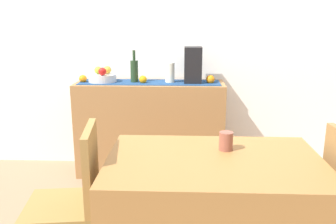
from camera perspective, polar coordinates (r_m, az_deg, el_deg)
ground_plane at (r=2.84m, az=0.73°, el=-17.10°), size 6.40×6.40×0.02m
room_wall_rear at (r=3.60m, az=1.38°, el=12.46°), size 6.40×0.06×2.70m
sideboard_console at (r=3.51m, az=-2.81°, el=-2.58°), size 1.39×0.42×0.90m
table_runner at (r=3.40m, az=-2.90°, el=4.70°), size 1.31×0.32×0.01m
fruit_bowl at (r=3.47m, az=-10.31°, el=5.30°), size 0.26×0.26×0.07m
apple_center at (r=3.48m, az=-10.95°, el=6.49°), size 0.07×0.07×0.07m
apple_upper at (r=3.48m, az=-9.55°, el=6.57°), size 0.07×0.07×0.07m
apple_rear at (r=3.38m, az=-10.32°, el=6.31°), size 0.07×0.07×0.07m
wine_bottle at (r=3.40m, az=-5.34°, el=6.51°), size 0.07×0.07×0.30m
coffee_maker at (r=3.36m, az=3.95°, el=7.40°), size 0.16×0.18×0.33m
ceramic_vase at (r=3.38m, az=0.30°, el=6.22°), size 0.09×0.09×0.19m
orange_loose_end at (r=3.36m, az=-3.96°, el=5.15°), size 0.07×0.07×0.07m
orange_loose_far at (r=3.49m, az=-13.28°, el=5.13°), size 0.07×0.07×0.07m
orange_loose_mid at (r=3.36m, az=6.71°, el=5.14°), size 0.08×0.08×0.08m
dining_table at (r=2.16m, az=7.06°, el=-16.51°), size 1.18×0.79×0.74m
coffee_cup at (r=2.12m, az=9.13°, el=-4.55°), size 0.08×0.08×0.11m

